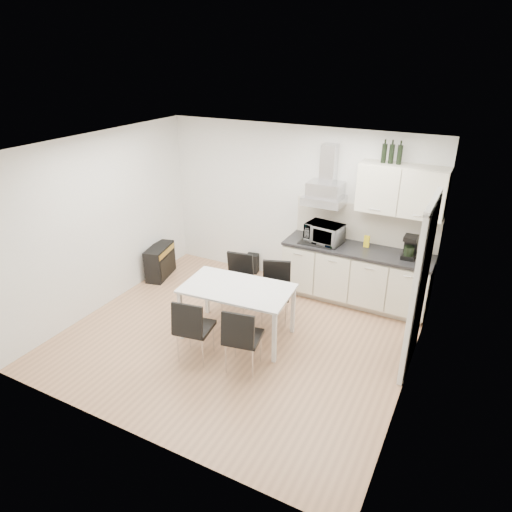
{
  "coord_description": "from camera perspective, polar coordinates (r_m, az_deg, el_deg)",
  "views": [
    {
      "loc": [
        2.68,
        -4.55,
        3.64
      ],
      "look_at": [
        0.11,
        0.39,
        1.1
      ],
      "focal_mm": 32.0,
      "sensor_mm": 36.0,
      "label": 1
    }
  ],
  "objects": [
    {
      "name": "wall_back",
      "position": [
        7.45,
        4.96,
        6.12
      ],
      "size": [
        4.5,
        0.1,
        2.6
      ],
      "primitive_type": "cube",
      "color": "white",
      "rests_on": "ground"
    },
    {
      "name": "wall_right",
      "position": [
        5.13,
        19.58,
        -4.13
      ],
      "size": [
        0.1,
        4.0,
        2.6
      ],
      "primitive_type": "cube",
      "color": "white",
      "rests_on": "ground"
    },
    {
      "name": "chair_far_right",
      "position": [
        6.56,
        2.41,
        -4.72
      ],
      "size": [
        0.58,
        0.62,
        0.88
      ],
      "primitive_type": null,
      "rotation": [
        0.0,
        0.0,
        3.48
      ],
      "color": "black",
      "rests_on": "ground"
    },
    {
      "name": "kitchenette",
      "position": [
        7.04,
        12.9,
        0.35
      ],
      "size": [
        2.22,
        0.64,
        2.52
      ],
      "color": "beige",
      "rests_on": "ground"
    },
    {
      "name": "doorway",
      "position": [
        5.74,
        19.74,
        -3.87
      ],
      "size": [
        0.08,
        1.04,
        2.1
      ],
      "primitive_type": "cube",
      "color": "white",
      "rests_on": "ground"
    },
    {
      "name": "dining_table",
      "position": [
        6.1,
        -2.37,
        -4.59
      ],
      "size": [
        1.51,
        0.94,
        0.75
      ],
      "rotation": [
        0.0,
        0.0,
        0.08
      ],
      "color": "white",
      "rests_on": "ground"
    },
    {
      "name": "floor_speaker",
      "position": [
        8.08,
        -0.45,
        -0.91
      ],
      "size": [
        0.23,
        0.22,
        0.34
      ],
      "primitive_type": "cube",
      "rotation": [
        0.0,
        0.0,
        0.19
      ],
      "color": "black",
      "rests_on": "ground"
    },
    {
      "name": "chair_near_left",
      "position": [
        5.84,
        -7.64,
        -8.93
      ],
      "size": [
        0.52,
        0.57,
        0.88
      ],
      "primitive_type": null,
      "rotation": [
        0.0,
        0.0,
        0.17
      ],
      "color": "black",
      "rests_on": "ground"
    },
    {
      "name": "guitar_amp",
      "position": [
        8.07,
        -11.91,
        -0.67
      ],
      "size": [
        0.44,
        0.72,
        0.56
      ],
      "rotation": [
        0.0,
        0.0,
        0.24
      ],
      "color": "black",
      "rests_on": "ground"
    },
    {
      "name": "wall_front",
      "position": [
        4.38,
        -16.15,
        -8.89
      ],
      "size": [
        4.5,
        0.1,
        2.6
      ],
      "primitive_type": "cube",
      "color": "white",
      "rests_on": "ground"
    },
    {
      "name": "wall_left",
      "position": [
        7.1,
        -18.75,
        3.95
      ],
      "size": [
        0.1,
        4.0,
        2.6
      ],
      "primitive_type": "cube",
      "color": "white",
      "rests_on": "ground"
    },
    {
      "name": "ceiling",
      "position": [
        5.38,
        -3.07,
        13.35
      ],
      "size": [
        4.5,
        4.5,
        0.0
      ],
      "primitive_type": "plane",
      "color": "white",
      "rests_on": "wall_back"
    },
    {
      "name": "chair_near_right",
      "position": [
        5.62,
        -1.6,
        -10.17
      ],
      "size": [
        0.52,
        0.57,
        0.88
      ],
      "primitive_type": null,
      "rotation": [
        0.0,
        0.0,
        0.18
      ],
      "color": "black",
      "rests_on": "ground"
    },
    {
      "name": "ground",
      "position": [
        6.41,
        -2.55,
        -10.09
      ],
      "size": [
        4.5,
        4.5,
        0.0
      ],
      "primitive_type": "plane",
      "color": "tan",
      "rests_on": "ground"
    },
    {
      "name": "chair_far_left",
      "position": [
        6.8,
        -2.5,
        -3.59
      ],
      "size": [
        0.51,
        0.56,
        0.88
      ],
      "primitive_type": null,
      "rotation": [
        0.0,
        0.0,
        3.3
      ],
      "color": "black",
      "rests_on": "ground"
    }
  ]
}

